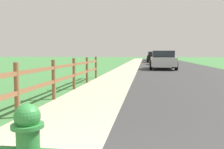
{
  "coord_description": "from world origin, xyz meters",
  "views": [
    {
      "loc": [
        0.58,
        -1.24,
        1.33
      ],
      "look_at": [
        -0.39,
        5.76,
        0.7
      ],
      "focal_mm": 38.68,
      "sensor_mm": 36.0,
      "label": 1
    }
  ],
  "objects_px": {
    "parked_car_beige": "(163,58)",
    "parked_car_black": "(154,57)",
    "parked_suv_silver": "(163,60)",
    "parked_car_red": "(153,56)"
  },
  "relations": [
    {
      "from": "parked_suv_silver",
      "to": "parked_car_red",
      "type": "distance_m",
      "value": 25.11
    },
    {
      "from": "parked_car_beige",
      "to": "parked_car_black",
      "type": "relative_size",
      "value": 1.02
    },
    {
      "from": "parked_suv_silver",
      "to": "parked_car_red",
      "type": "relative_size",
      "value": 0.93
    },
    {
      "from": "parked_suv_silver",
      "to": "parked_car_black",
      "type": "xyz_separation_m",
      "value": [
        -0.14,
        16.22,
        -0.02
      ]
    },
    {
      "from": "parked_car_beige",
      "to": "parked_suv_silver",
      "type": "bearing_deg",
      "value": -94.29
    },
    {
      "from": "parked_car_beige",
      "to": "parked_car_black",
      "type": "height_order",
      "value": "parked_car_beige"
    },
    {
      "from": "parked_suv_silver",
      "to": "parked_car_black",
      "type": "height_order",
      "value": "parked_suv_silver"
    },
    {
      "from": "parked_car_beige",
      "to": "parked_car_black",
      "type": "distance_m",
      "value": 7.74
    },
    {
      "from": "parked_suv_silver",
      "to": "parked_car_beige",
      "type": "xyz_separation_m",
      "value": [
        0.64,
        8.52,
        0.02
      ]
    },
    {
      "from": "parked_suv_silver",
      "to": "parked_car_black",
      "type": "bearing_deg",
      "value": 90.48
    }
  ]
}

